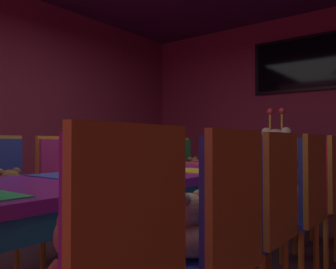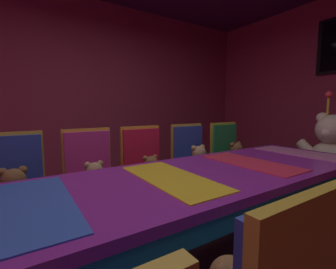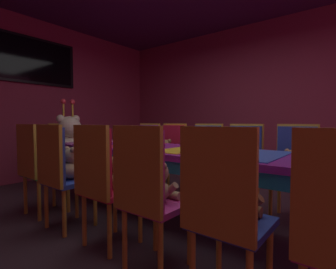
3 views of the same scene
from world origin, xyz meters
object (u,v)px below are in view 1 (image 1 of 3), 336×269
object	(u,v)px
chair_right_4	(326,187)
teddy_right_4	(306,186)
chair_right_1	(218,230)
teddy_left_2	(76,188)
chair_left_5	(184,171)
wall_tv	(300,64)
teddy_right_1	(188,230)
chair_right_3	(303,196)
teddy_right_5	(322,181)
teddy_right_3	(280,195)
teddy_left_3	(123,183)
throne_chair	(280,170)
teddy_right_0	(78,265)
chair_left_2	(64,184)
teddy_left_5	(194,172)
king_teddy_bear	(275,158)
teddy_left_1	(9,195)
teddy_right_2	(242,210)
chair_left_3	(112,179)
chair_right_2	(267,208)
banquet_table	(169,181)
chair_left_4	(152,174)
teddy_left_4	(163,175)

from	to	relation	value
chair_right_4	teddy_right_4	size ratio (longest dim) A/B	3.00
chair_right_4	chair_right_1	bearing A→B (deg)	89.82
teddy_left_2	chair_left_5	bearing A→B (deg)	93.88
teddy_left_2	chair_right_1	world-z (taller)	chair_right_1
wall_tv	teddy_left_2	bearing A→B (deg)	-102.02
teddy_right_1	chair_right_3	world-z (taller)	chair_right_3
teddy_right_5	teddy_right_3	bearing A→B (deg)	89.83
teddy_right_4	teddy_left_2	bearing A→B (deg)	37.58
teddy_left_3	throne_chair	world-z (taller)	throne_chair
teddy_right_0	chair_right_3	xyz separation A→B (m)	(0.15, 1.62, 0.01)
teddy_right_0	chair_left_2	bearing A→B (deg)	-34.98
teddy_left_5	king_teddy_bear	xyz separation A→B (m)	(0.68, 0.70, 0.15)
teddy_left_1	chair_left_2	world-z (taller)	chair_left_2
teddy_left_5	chair_right_3	distance (m)	1.89
teddy_right_2	chair_left_3	bearing A→B (deg)	-18.01
chair_left_3	chair_right_2	size ratio (longest dim) A/B	1.00
king_teddy_bear	chair_right_3	bearing A→B (deg)	25.23
throne_chair	chair_right_1	bearing A→B (deg)	15.58
teddy_right_4	teddy_right_2	bearing A→B (deg)	88.70
wall_tv	chair_left_5	bearing A→B (deg)	-115.61
teddy_left_5	teddy_right_5	bearing A→B (deg)	-1.80
teddy_left_3	chair_right_2	distance (m)	1.60
chair_left_5	king_teddy_bear	bearing A→B (deg)	40.29
teddy_left_2	teddy_left_3	xyz separation A→B (m)	(0.02, 0.51, -0.00)
chair_right_1	teddy_left_2	bearing A→B (deg)	-18.99
teddy_right_0	teddy_right_2	world-z (taller)	teddy_right_0
chair_left_5	throne_chair	xyz separation A→B (m)	(0.83, 0.87, 0.00)
chair_right_4	wall_tv	size ratio (longest dim) A/B	0.73
teddy_left_1	teddy_right_0	bearing A→B (deg)	-21.38
teddy_right_5	throne_chair	world-z (taller)	throne_chair
teddy_left_3	teddy_right_3	world-z (taller)	teddy_right_3
banquet_table	teddy_right_0	xyz separation A→B (m)	(0.70, -1.35, -0.08)
throne_chair	banquet_table	bearing A→B (deg)	-0.00
chair_left_4	chair_right_3	bearing A→B (deg)	-18.17
chair_right_4	wall_tv	distance (m)	2.83
chair_right_3	teddy_right_3	bearing A→B (deg)	-0.00
chair_left_4	throne_chair	distance (m)	1.66
teddy_right_3	teddy_right_5	world-z (taller)	teddy_right_5
chair_right_3	king_teddy_bear	world-z (taller)	king_teddy_bear
teddy_right_4	king_teddy_bear	bearing A→B (deg)	-60.27
chair_left_2	teddy_left_2	distance (m)	0.14
teddy_right_0	teddy_right_5	distance (m)	2.69
teddy_right_5	throne_chair	xyz separation A→B (m)	(-0.71, 0.91, 0.01)
chair_right_4	teddy_left_4	bearing A→B (deg)	0.09
wall_tv	chair_right_1	bearing A→B (deg)	-77.72
teddy_left_4	wall_tv	distance (m)	2.79
chair_right_3	throne_chair	size ratio (longest dim) A/B	1.00
teddy_right_3	teddy_right_1	bearing A→B (deg)	90.00
chair_left_4	chair_right_1	world-z (taller)	same
chair_left_4	teddy_right_5	distance (m)	1.65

